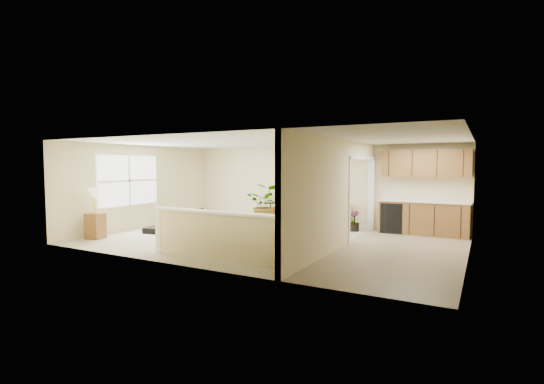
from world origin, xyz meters
The scene contains 20 objects.
floor centered at (0.00, 0.00, 0.00)m, with size 9.00×9.00×0.00m, color tan.
back_wall centered at (0.00, 3.00, 1.25)m, with size 9.00×0.04×2.50m, color beige.
front_wall centered at (0.00, -3.00, 1.25)m, with size 9.00×0.04×2.50m, color beige.
left_wall centered at (-4.50, 0.00, 1.25)m, with size 0.04×6.00×2.50m, color beige.
right_wall centered at (4.50, 0.00, 1.25)m, with size 0.04×6.00×2.50m, color beige.
ceiling centered at (0.00, 0.00, 2.50)m, with size 9.00×6.00×0.04m, color silver.
kitchen_vinyl centered at (3.15, 0.00, 0.00)m, with size 2.70×6.00×0.01m, color gray.
interior_partition centered at (1.80, 0.25, 1.22)m, with size 0.18×5.99×2.50m.
pony_half_wall centered at (0.08, -2.30, 0.52)m, with size 3.42×0.22×1.00m.
left_window centered at (-4.49, -0.50, 1.45)m, with size 0.05×2.15×1.45m, color white.
wall_art_left centered at (-0.95, 2.97, 1.75)m, with size 0.48×0.04×0.58m.
wall_mirror centered at (0.30, 2.97, 1.80)m, with size 0.55×0.04×0.55m.
kitchen_cabinets centered at (3.19, 2.73, 0.87)m, with size 2.36×0.65×2.33m.
piano centered at (-3.02, 0.05, 0.60)m, with size 1.99×2.01×1.43m.
piano_bench centered at (-1.44, -0.41, 0.29)m, with size 0.43×0.86×0.57m, color black.
loveseat centered at (0.27, 2.66, 0.37)m, with size 1.90×1.32×0.97m.
accent_table centered at (-1.38, 2.52, 0.44)m, with size 0.47×0.47×0.69m.
palm_plant centered at (-1.26, 2.11, 0.65)m, with size 1.29×1.15×1.32m.
small_plant centered at (1.45, 2.39, 0.25)m, with size 0.41×0.41×0.59m.
lamp_stand centered at (-4.10, -1.96, 0.55)m, with size 0.46×0.46×1.31m.
Camera 1 is at (4.77, -8.65, 1.92)m, focal length 26.00 mm.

